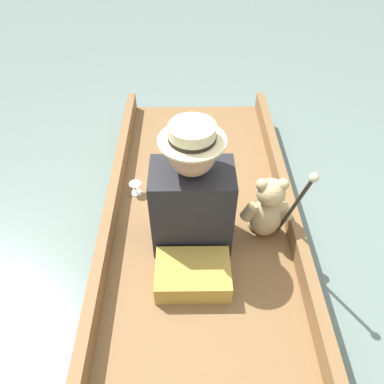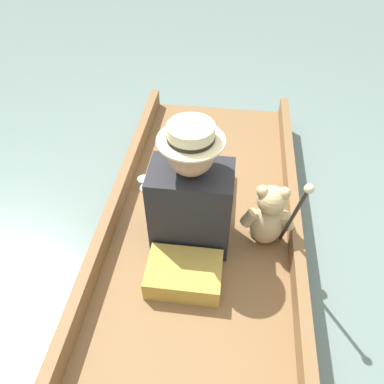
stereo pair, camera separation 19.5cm
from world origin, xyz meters
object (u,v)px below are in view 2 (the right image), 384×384
object	(u,v)px
teddy_bear	(268,217)
wine_glass	(144,182)
walking_cane	(296,212)
seated_person	(193,194)

from	to	relation	value
teddy_bear	wine_glass	xyz separation A→B (m)	(-0.79, 0.34, -0.14)
wine_glass	walking_cane	world-z (taller)	walking_cane
walking_cane	wine_glass	bearing A→B (deg)	151.54
teddy_bear	wine_glass	size ratio (longest dim) A/B	5.02
wine_glass	teddy_bear	bearing A→B (deg)	-23.58
seated_person	walking_cane	distance (m)	0.56
teddy_bear	walking_cane	bearing A→B (deg)	-53.81
wine_glass	walking_cane	distance (m)	1.07
teddy_bear	wine_glass	bearing A→B (deg)	156.42
teddy_bear	seated_person	bearing A→B (deg)	175.61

